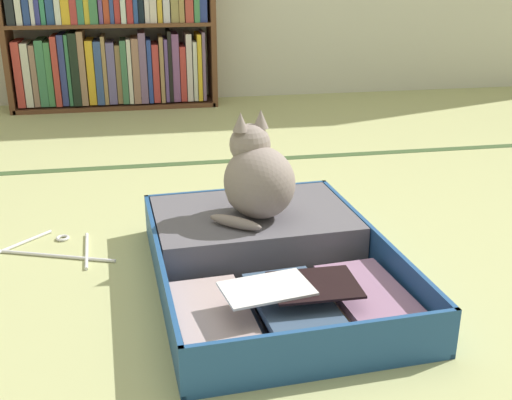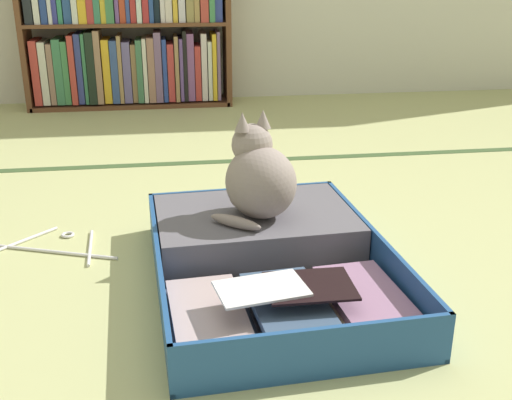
% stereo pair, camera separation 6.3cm
% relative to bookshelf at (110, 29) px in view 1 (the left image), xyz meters
% --- Properties ---
extents(ground_plane, '(10.00, 10.00, 0.00)m').
position_rel_bookshelf_xyz_m(ground_plane, '(0.41, -2.25, -0.44)').
color(ground_plane, tan).
extents(tatami_border, '(4.80, 0.05, 0.00)m').
position_rel_bookshelf_xyz_m(tatami_border, '(0.41, -1.18, -0.44)').
color(tatami_border, '#3B532C').
rests_on(tatami_border, ground_plane).
extents(bookshelf, '(1.16, 0.25, 0.94)m').
position_rel_bookshelf_xyz_m(bookshelf, '(0.00, 0.00, 0.00)').
color(bookshelf, brown).
rests_on(bookshelf, ground_plane).
extents(open_suitcase, '(0.64, 0.88, 0.12)m').
position_rel_bookshelf_xyz_m(open_suitcase, '(0.46, -2.19, -0.39)').
color(open_suitcase, '#214C87').
rests_on(open_suitcase, ground_plane).
extents(black_cat, '(0.28, 0.28, 0.30)m').
position_rel_bookshelf_xyz_m(black_cat, '(0.45, -2.08, -0.21)').
color(black_cat, gray).
rests_on(black_cat, open_suitcase).
extents(clothes_hanger, '(0.42, 0.29, 0.01)m').
position_rel_bookshelf_xyz_m(clothes_hanger, '(-0.15, -1.95, -0.44)').
color(clothes_hanger, silver).
rests_on(clothes_hanger, ground_plane).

